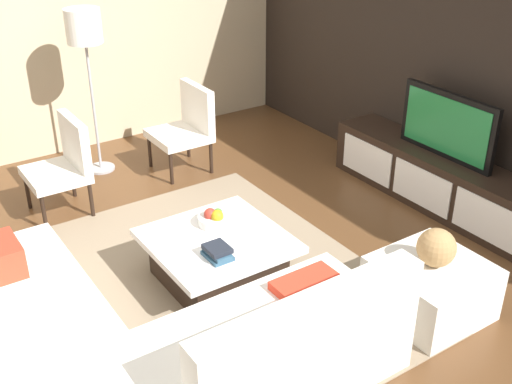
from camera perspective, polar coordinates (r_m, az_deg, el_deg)
name	(u,v)px	position (r m, az deg, el deg)	size (l,w,h in m)	color
ground_plane	(214,291)	(4.80, -3.80, -8.88)	(14.00, 14.00, 0.00)	brown
feature_wall_back	(482,52)	(5.87, 19.58, 11.78)	(6.40, 0.12, 2.80)	black
side_wall_left	(68,19)	(7.04, -16.50, 14.66)	(0.12, 5.20, 2.80)	#C6B28E
area_rug	(207,284)	(4.86, -4.41, -8.24)	(3.00, 2.41, 0.01)	gray
media_console	(439,181)	(6.04, 16.11, 0.96)	(2.32, 0.47, 0.50)	black
television	(447,125)	(5.82, 16.80, 5.75)	(1.01, 0.06, 0.59)	black
sectional_couch	(130,345)	(3.98, -11.21, -13.36)	(2.36, 2.35, 0.79)	white
coffee_table	(218,258)	(4.79, -3.45, -5.96)	(0.96, 0.97, 0.38)	black
accent_chair_near	(64,161)	(5.87, -16.81, 2.70)	(0.56, 0.50, 0.87)	black
floor_lamp	(85,35)	(6.34, -15.12, 13.40)	(0.34, 0.34, 1.64)	#A5A5AA
ottoman	(430,288)	(4.64, 15.35, -8.31)	(0.70, 0.70, 0.40)	white
fruit_bowl	(216,218)	(4.84, -3.64, -2.38)	(0.28, 0.28, 0.14)	silver
accent_chair_far	(187,124)	(6.49, -6.21, 6.12)	(0.56, 0.53, 0.87)	black
decorative_ball	(436,248)	(4.46, 15.88, -4.82)	(0.27, 0.27, 0.27)	#AD8451
book_stack	(217,252)	(4.46, -3.48, -5.41)	(0.22, 0.16, 0.09)	#2D516B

